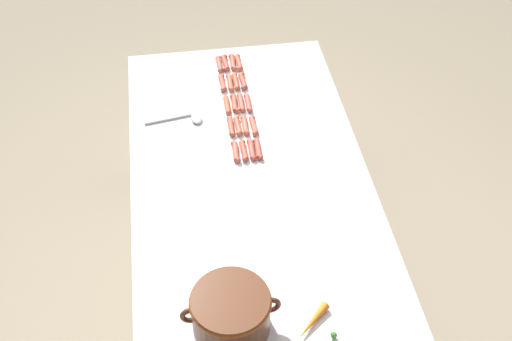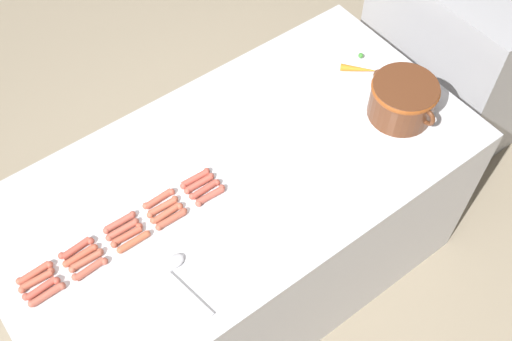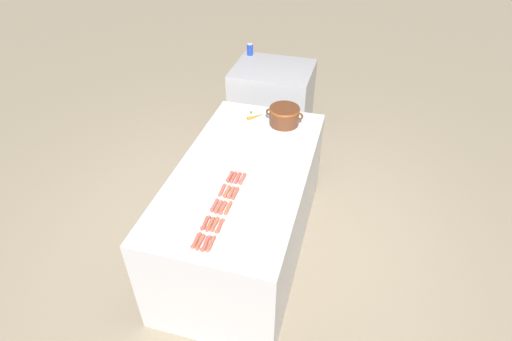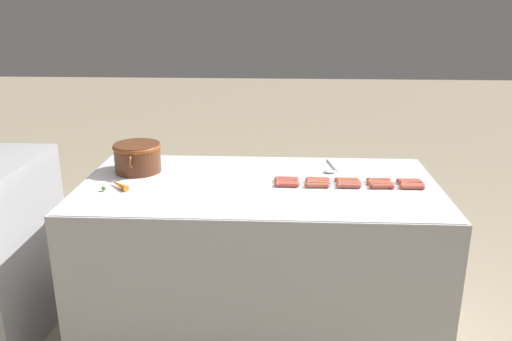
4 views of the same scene
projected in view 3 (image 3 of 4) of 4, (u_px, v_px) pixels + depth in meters
ground_plane at (245, 246)px, 3.69m from camera, size 20.00×20.00×0.00m
griddle_counter at (244, 210)px, 3.41m from camera, size 1.00×1.93×0.90m
back_cabinet at (272, 111)px, 4.58m from camera, size 0.83×0.69×1.03m
hot_dog_0 at (196, 240)px, 2.53m from camera, size 0.03×0.13×0.03m
hot_dog_1 at (205, 223)px, 2.65m from camera, size 0.03×0.13×0.03m
hot_dog_2 at (214, 205)px, 2.78m from camera, size 0.03×0.13×0.03m
hot_dog_3 at (222, 190)px, 2.90m from camera, size 0.03×0.13×0.03m
hot_dog_4 at (230, 177)px, 3.02m from camera, size 0.03×0.13×0.03m
hot_dog_5 at (200, 242)px, 2.52m from camera, size 0.03×0.13×0.03m
hot_dog_6 at (210, 224)px, 2.64m from camera, size 0.03×0.13×0.03m
hot_dog_7 at (218, 207)px, 2.77m from camera, size 0.03×0.13×0.03m
hot_dog_8 at (227, 191)px, 2.89m from camera, size 0.03×0.13×0.03m
hot_dog_9 at (233, 177)px, 3.02m from camera, size 0.03×0.13×0.03m
hot_dog_10 at (206, 243)px, 2.51m from camera, size 0.03×0.13×0.03m
hot_dog_11 at (215, 224)px, 2.64m from camera, size 0.03×0.13×0.03m
hot_dog_12 at (223, 208)px, 2.76m from camera, size 0.03×0.13×0.03m
hot_dog_13 at (231, 193)px, 2.88m from camera, size 0.03×0.13×0.03m
hot_dog_14 at (238, 178)px, 3.01m from camera, size 0.03×0.13×0.03m
hot_dog_15 at (211, 244)px, 2.51m from camera, size 0.03×0.13×0.03m
hot_dog_16 at (220, 226)px, 2.63m from camera, size 0.03×0.13×0.03m
hot_dog_17 at (228, 208)px, 2.76m from camera, size 0.03×0.13×0.03m
hot_dog_18 at (235, 193)px, 2.88m from camera, size 0.03×0.13×0.03m
hot_dog_19 at (243, 179)px, 3.00m from camera, size 0.03×0.13×0.03m
bean_pot at (284, 115)px, 3.57m from camera, size 0.34×0.27×0.16m
serving_spoon at (258, 207)px, 2.77m from camera, size 0.27×0.08×0.02m
carrot at (255, 116)px, 3.71m from camera, size 0.14×0.14×0.03m
soda_can at (250, 49)px, 4.49m from camera, size 0.07×0.07×0.12m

